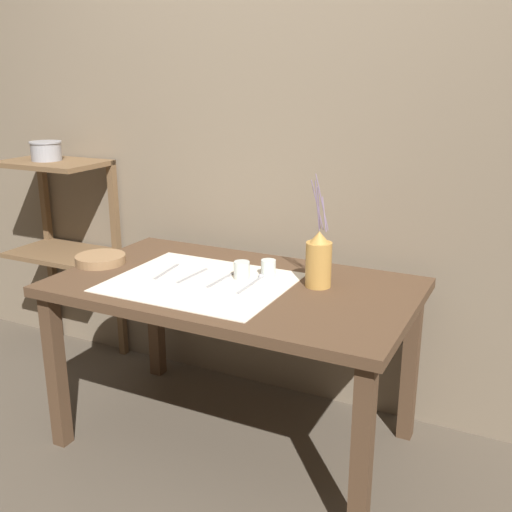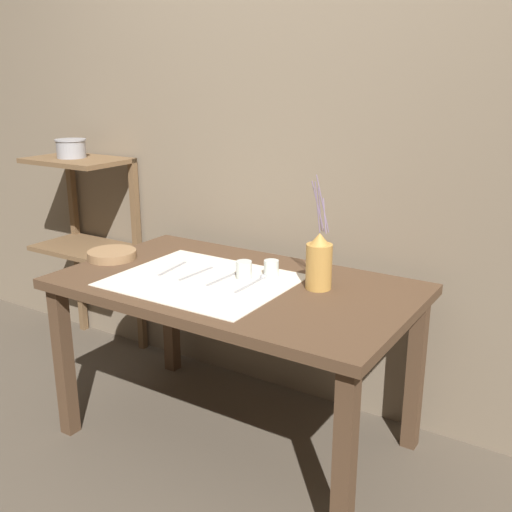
# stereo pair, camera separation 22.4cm
# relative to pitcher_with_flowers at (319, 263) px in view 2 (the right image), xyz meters

# --- Properties ---
(ground_plane) EXTENTS (12.00, 12.00, 0.00)m
(ground_plane) POSITION_rel_pitcher_with_flowers_xyz_m (-0.31, -0.11, -0.80)
(ground_plane) COLOR brown
(stone_wall_back) EXTENTS (7.00, 0.06, 2.40)m
(stone_wall_back) POSITION_rel_pitcher_with_flowers_xyz_m (-0.31, 0.41, 0.40)
(stone_wall_back) COLOR #7A6B56
(stone_wall_back) RESTS_ON ground_plane
(wooden_table) EXTENTS (1.39, 0.80, 0.70)m
(wooden_table) POSITION_rel_pitcher_with_flowers_xyz_m (-0.31, -0.11, -0.18)
(wooden_table) COLOR #4C3523
(wooden_table) RESTS_ON ground_plane
(wooden_shelf_unit) EXTENTS (0.51, 0.34, 1.06)m
(wooden_shelf_unit) POSITION_rel_pitcher_with_flowers_xyz_m (-1.48, 0.22, -0.06)
(wooden_shelf_unit) COLOR brown
(wooden_shelf_unit) RESTS_ON ground_plane
(linen_cloth) EXTENTS (0.67, 0.56, 0.00)m
(linen_cloth) POSITION_rel_pitcher_with_flowers_xyz_m (-0.42, -0.16, -0.10)
(linen_cloth) COLOR beige
(linen_cloth) RESTS_ON wooden_table
(pitcher_with_flowers) EXTENTS (0.10, 0.10, 0.43)m
(pitcher_with_flowers) POSITION_rel_pitcher_with_flowers_xyz_m (0.00, 0.00, 0.00)
(pitcher_with_flowers) COLOR #B7843D
(pitcher_with_flowers) RESTS_ON wooden_table
(wooden_bowl) EXTENTS (0.21, 0.21, 0.04)m
(wooden_bowl) POSITION_rel_pitcher_with_flowers_xyz_m (-0.93, -0.14, -0.08)
(wooden_bowl) COLOR #8E6B47
(wooden_bowl) RESTS_ON wooden_table
(glass_tumbler_near) EXTENTS (0.06, 0.06, 0.07)m
(glass_tumbler_near) POSITION_rel_pitcher_with_flowers_xyz_m (-0.30, -0.06, -0.06)
(glass_tumbler_near) COLOR silver
(glass_tumbler_near) RESTS_ON wooden_table
(glass_tumbler_far) EXTENTS (0.06, 0.06, 0.07)m
(glass_tumbler_far) POSITION_rel_pitcher_with_flowers_xyz_m (-0.22, 0.02, -0.06)
(glass_tumbler_far) COLOR silver
(glass_tumbler_far) RESTS_ON wooden_table
(knife_center) EXTENTS (0.03, 0.20, 0.00)m
(knife_center) POSITION_rel_pitcher_with_flowers_xyz_m (-0.61, -0.12, -0.10)
(knife_center) COLOR #939399
(knife_center) RESTS_ON wooden_table
(fork_outer) EXTENTS (0.02, 0.20, 0.00)m
(fork_outer) POSITION_rel_pitcher_with_flowers_xyz_m (-0.49, -0.12, -0.10)
(fork_outer) COLOR #939399
(fork_outer) RESTS_ON wooden_table
(fork_inner) EXTENTS (0.02, 0.20, 0.00)m
(fork_inner) POSITION_rel_pitcher_with_flowers_xyz_m (-0.36, -0.11, -0.10)
(fork_inner) COLOR #939399
(fork_inner) RESTS_ON wooden_table
(spoon_outer) EXTENTS (0.02, 0.21, 0.02)m
(spoon_outer) POSITION_rel_pitcher_with_flowers_xyz_m (-0.23, -0.06, -0.09)
(spoon_outer) COLOR #939399
(spoon_outer) RESTS_ON wooden_table
(metal_pot_large) EXTENTS (0.16, 0.16, 0.09)m
(metal_pot_large) POSITION_rel_pitcher_with_flowers_xyz_m (-1.52, 0.19, 0.31)
(metal_pot_large) COLOR #939399
(metal_pot_large) RESTS_ON wooden_shelf_unit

